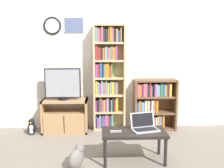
{
  "coord_description": "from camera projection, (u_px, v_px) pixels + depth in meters",
  "views": [
    {
      "loc": [
        -0.15,
        -3.19,
        1.64
      ],
      "look_at": [
        0.03,
        1.01,
        0.99
      ],
      "focal_mm": 42.0,
      "sensor_mm": 36.0,
      "label": 1
    }
  ],
  "objects": [
    {
      "name": "laptop",
      "position": [
        144.0,
        126.0,
        3.69
      ],
      "size": [
        0.41,
        0.33,
        0.23
      ],
      "rotation": [
        0.0,
        0.0,
        0.25
      ],
      "color": "#B7BABC",
      "rests_on": "coffee_table"
    },
    {
      "name": "penguin_figurine",
      "position": [
        32.0,
        127.0,
        4.74
      ],
      "size": [
        0.16,
        0.14,
        0.3
      ],
      "color": "black",
      "rests_on": "ground_plane"
    },
    {
      "name": "tv_stand",
      "position": [
        65.0,
        116.0,
        4.89
      ],
      "size": [
        0.83,
        0.44,
        0.61
      ],
      "color": "tan",
      "rests_on": "ground_plane"
    },
    {
      "name": "television",
      "position": [
        63.0,
        84.0,
        4.79
      ],
      "size": [
        0.65,
        0.18,
        0.58
      ],
      "color": "black",
      "rests_on": "tv_stand"
    },
    {
      "name": "bookshelf_short",
      "position": [
        152.0,
        104.0,
        5.03
      ],
      "size": [
        0.81,
        0.31,
        0.97
      ],
      "color": "brown",
      "rests_on": "ground_plane"
    },
    {
      "name": "wall_back",
      "position": [
        108.0,
        61.0,
        5.06
      ],
      "size": [
        5.75,
        0.09,
        2.6
      ],
      "color": "silver",
      "rests_on": "ground_plane"
    },
    {
      "name": "bookshelf_tall",
      "position": [
        108.0,
        77.0,
        4.95
      ],
      "size": [
        0.6,
        0.25,
        1.99
      ],
      "color": "tan",
      "rests_on": "ground_plane"
    },
    {
      "name": "cat",
      "position": [
        77.0,
        158.0,
        3.48
      ],
      "size": [
        0.28,
        0.49,
        0.31
      ],
      "rotation": [
        0.0,
        0.0,
        -0.52
      ],
      "color": "slate",
      "rests_on": "ground_plane"
    },
    {
      "name": "remote_near_laptop",
      "position": [
        116.0,
        131.0,
        3.6
      ],
      "size": [
        0.16,
        0.05,
        0.02
      ],
      "rotation": [
        0.0,
        0.0,
        4.77
      ],
      "color": "#99999E",
      "rests_on": "coffee_table"
    },
    {
      "name": "coffee_table",
      "position": [
        134.0,
        135.0,
        3.65
      ],
      "size": [
        0.89,
        0.47,
        0.43
      ],
      "color": "black",
      "rests_on": "ground_plane"
    }
  ]
}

